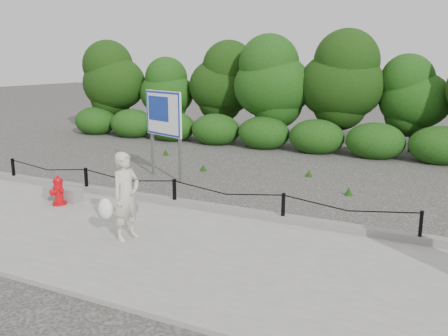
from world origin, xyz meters
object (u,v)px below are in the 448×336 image
Objects in this scene: fire_hydrant at (58,191)px; pedestrian at (125,197)px; advertising_sign at (164,117)px; concrete_block at (63,194)px.

fire_hydrant is 0.42× the size of pedestrian.
advertising_sign is (0.63, 3.29, 1.30)m from fire_hydrant.
advertising_sign is at bearing 97.49° from fire_hydrant.
concrete_block is 3.42m from advertising_sign.
pedestrian is at bearing -24.88° from concrete_block.
advertising_sign is (0.81, 2.98, 1.47)m from concrete_block.
fire_hydrant is at bearing 80.14° from pedestrian.
pedestrian is 3.14m from concrete_block.
pedestrian is at bearing -44.76° from advertising_sign.
fire_hydrant is 0.27× the size of advertising_sign.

